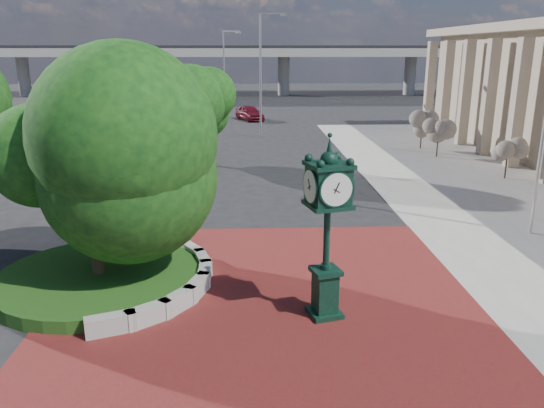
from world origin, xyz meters
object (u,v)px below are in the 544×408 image
Objects in this scene: post_clock at (327,222)px; street_lamp_near at (263,66)px; street_lamp_far at (226,67)px; parked_car at (250,113)px.

street_lamp_near reaches higher than post_clock.
street_lamp_far is (-4.36, 43.89, 2.46)m from post_clock.
post_clock is at bearing -88.41° from street_lamp_near.
street_lamp_near is (1.12, -11.25, 4.91)m from parked_car.
street_lamp_far reaches higher than parked_car.
parked_car is 12.33m from street_lamp_near.
street_lamp_near reaches higher than parked_car.
street_lamp_far is (-2.40, 2.45, 4.40)m from parked_car.
post_clock is at bearing -84.33° from street_lamp_far.
parked_car is at bearing -45.62° from street_lamp_far.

